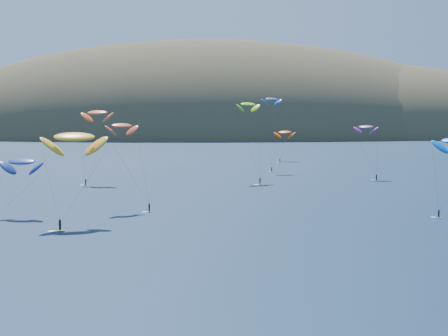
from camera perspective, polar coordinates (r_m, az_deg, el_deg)
island at (r=616.57m, az=0.66°, el=1.97°), size 730.00×300.00×210.00m
kitesurfer_1 at (r=189.73m, az=-11.51°, el=4.98°), size 10.46×10.78×23.69m
kitesurfer_2 at (r=119.02m, az=-13.53°, el=2.78°), size 12.59×12.66×19.44m
kitesurfer_3 at (r=192.17m, az=2.22°, el=5.83°), size 8.68×15.25×25.79m
kitesurfer_4 at (r=225.34m, az=4.38°, el=6.29°), size 7.89×5.17×28.02m
kitesurfer_6 at (r=205.21m, az=12.85°, el=3.68°), size 8.18×11.74×18.58m
kitesurfer_9 at (r=136.06m, az=-9.34°, el=3.83°), size 10.67×9.00×20.00m
kitesurfer_10 at (r=131.06m, az=-18.00°, el=0.57°), size 9.45×12.63×13.43m
kitesurfer_11 at (r=277.83m, az=5.57°, el=3.27°), size 10.12×13.93×15.27m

